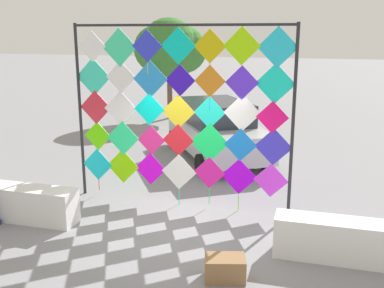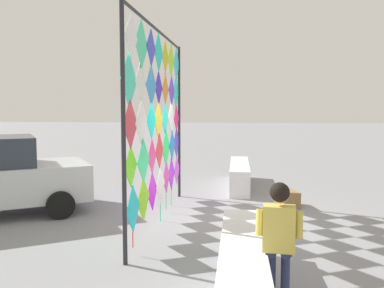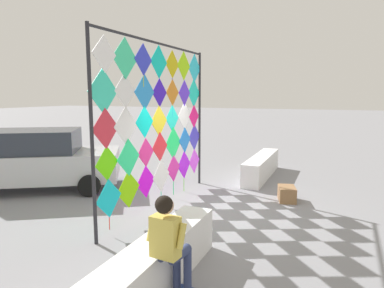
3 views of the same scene
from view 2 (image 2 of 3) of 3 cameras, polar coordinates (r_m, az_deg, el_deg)
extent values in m
plane|color=gray|center=(8.92, 4.04, -10.50)|extent=(120.00, 120.00, 0.00)
cube|color=white|center=(5.26, 7.11, -17.66)|extent=(3.47, 0.56, 0.72)
cube|color=white|center=(12.50, 6.70, -4.34)|extent=(3.47, 0.56, 0.72)
cylinder|color=#232328|center=(6.12, -9.63, 1.39)|extent=(0.07, 0.07, 4.01)
cylinder|color=#232328|center=(10.85, -1.82, 3.01)|extent=(0.07, 0.07, 4.01)
cylinder|color=#232328|center=(8.60, -4.73, 15.55)|extent=(4.87, 0.19, 0.06)
cube|color=#10C4D3|center=(6.68, -8.30, -9.03)|extent=(0.77, 0.03, 0.77)
cylinder|color=red|center=(6.82, -8.33, -13.21)|extent=(0.02, 0.02, 0.25)
cube|color=#80E106|center=(7.29, -6.85, -7.72)|extent=(0.81, 0.03, 0.81)
cube|color=#DF0BF3|center=(7.94, -5.59, -6.63)|extent=(0.76, 0.03, 0.76)
cube|color=white|center=(8.60, -4.45, -5.77)|extent=(0.82, 0.03, 0.82)
cylinder|color=#16E59A|center=(8.74, -4.49, -9.73)|extent=(0.02, 0.02, 0.41)
cube|color=#DE1C98|center=(9.27, -3.63, -4.71)|extent=(0.72, 0.03, 0.72)
cylinder|color=#16E561|center=(9.38, -3.68, -7.99)|extent=(0.02, 0.02, 0.37)
cube|color=#A908F6|center=(9.91, -2.90, -4.23)|extent=(0.79, 0.03, 0.79)
cylinder|color=#59E516|center=(10.03, -2.94, -7.54)|extent=(0.02, 0.02, 0.38)
cube|color=#D937F6|center=(10.58, -2.15, -3.72)|extent=(0.74, 0.03, 0.74)
cube|color=#5DE709|center=(6.57, -8.61, -3.16)|extent=(0.69, 0.03, 0.69)
cube|color=#25EA86|center=(7.20, -6.83, -2.40)|extent=(0.80, 0.03, 0.80)
cylinder|color=#E5167F|center=(7.30, -6.86, -7.04)|extent=(0.02, 0.02, 0.39)
cube|color=#F12889|center=(7.87, -5.63, -1.76)|extent=(0.67, 0.03, 0.67)
cube|color=red|center=(8.48, -4.60, -0.97)|extent=(0.73, 0.03, 0.73)
cylinder|color=#16E5D9|center=(8.55, -4.64, -4.34)|extent=(0.02, 0.02, 0.29)
cube|color=#17EF65|center=(9.18, -3.67, -0.54)|extent=(0.86, 0.04, 0.86)
cube|color=blue|center=(9.84, -2.81, -0.14)|extent=(0.71, 0.03, 0.71)
cube|color=#382FD1|center=(10.52, -2.19, 0.22)|extent=(0.79, 0.03, 0.79)
cube|color=red|center=(6.50, -8.66, 2.74)|extent=(0.79, 0.03, 0.79)
cylinder|color=#16E5D1|center=(6.55, -8.67, -2.60)|extent=(0.02, 0.02, 0.44)
cube|color=white|center=(7.11, -7.11, 2.95)|extent=(0.81, 0.03, 0.81)
cube|color=#07EDDF|center=(7.79, -5.72, 3.35)|extent=(0.72, 0.03, 0.72)
cube|color=yellow|center=(8.45, -4.73, 3.30)|extent=(0.76, 0.03, 0.76)
cylinder|color=#1633E5|center=(8.48, -4.77, -0.50)|extent=(0.02, 0.02, 0.37)
cube|color=#1AE5CF|center=(9.13, -3.81, 3.56)|extent=(0.70, 0.03, 0.70)
cube|color=white|center=(9.82, -2.91, 3.84)|extent=(0.79, 0.03, 0.79)
cube|color=#F90E72|center=(10.43, -2.21, 3.61)|extent=(0.68, 0.03, 0.68)
cylinder|color=#16E58D|center=(10.46, -2.25, 1.19)|extent=(0.02, 0.02, 0.21)
cube|color=#32DCB6|center=(6.49, -8.86, 8.88)|extent=(0.86, 0.04, 0.86)
cylinder|color=#E51644|center=(6.48, -8.87, 3.82)|extent=(0.02, 0.02, 0.28)
cube|color=white|center=(7.15, -7.25, 8.68)|extent=(0.71, 0.03, 0.71)
cube|color=#2693EC|center=(7.83, -5.75, 8.21)|extent=(0.81, 0.03, 0.81)
cube|color=#3412CD|center=(8.50, -4.71, 7.91)|extent=(0.68, 0.03, 0.68)
cube|color=orange|center=(9.14, -3.77, 7.75)|extent=(0.68, 0.03, 0.68)
cylinder|color=#167EE5|center=(9.13, -3.81, 4.74)|extent=(0.02, 0.02, 0.28)
cube|color=#5A2CF7|center=(9.80, -2.88, 7.51)|extent=(0.71, 0.03, 0.71)
cube|color=#15E8CF|center=(10.47, -2.29, 7.34)|extent=(0.82, 0.03, 0.82)
cylinder|color=red|center=(10.46, -2.33, 4.31)|extent=(0.02, 0.02, 0.29)
cube|color=white|center=(6.59, -8.56, 14.79)|extent=(0.69, 0.03, 0.69)
cube|color=#35DD99|center=(7.22, -7.12, 13.82)|extent=(0.84, 0.04, 0.84)
cube|color=#2A35D1|center=(7.85, -5.77, 13.36)|extent=(0.69, 0.03, 0.69)
cylinder|color=yellow|center=(7.80, -5.81, 9.93)|extent=(0.02, 0.02, 0.25)
cube|color=#09D3C1|center=(8.53, -4.72, 12.76)|extent=(0.78, 0.03, 0.78)
cube|color=#CEB709|center=(9.20, -3.78, 12.19)|extent=(0.70, 0.03, 0.70)
cylinder|color=#162FE5|center=(9.15, -3.82, 8.83)|extent=(0.02, 0.02, 0.38)
cube|color=#9FEC0A|center=(9.84, -2.97, 11.79)|extent=(0.78, 0.03, 0.78)
cube|color=#22CAE4|center=(10.54, -2.22, 11.23)|extent=(0.82, 0.03, 0.82)
cylinder|color=navy|center=(5.34, 13.00, -17.36)|extent=(0.11, 0.11, 0.72)
cylinder|color=navy|center=(5.02, 13.11, -14.09)|extent=(0.41, 0.17, 0.13)
cylinder|color=navy|center=(5.34, 11.09, -17.32)|extent=(0.11, 0.11, 0.72)
cylinder|color=navy|center=(5.02, 11.11, -14.05)|extent=(0.41, 0.17, 0.13)
cube|color=gold|center=(4.74, 12.15, -11.54)|extent=(0.24, 0.38, 0.52)
sphere|color=tan|center=(4.65, 12.24, -6.80)|extent=(0.22, 0.22, 0.22)
sphere|color=black|center=(4.62, 12.24, -6.67)|extent=(0.22, 0.22, 0.22)
cylinder|color=gold|center=(4.75, 14.88, -10.93)|extent=(0.19, 0.10, 0.31)
cylinder|color=gold|center=(4.75, 9.45, -10.83)|extent=(0.19, 0.10, 0.31)
cylinder|color=black|center=(11.22, -19.38, -5.97)|extent=(0.52, 0.64, 0.60)
cylinder|color=black|center=(9.33, -18.05, -8.14)|extent=(0.52, 0.64, 0.60)
cube|color=olive|center=(10.26, 13.31, -7.48)|extent=(0.72, 0.57, 0.38)
camera|label=1|loc=(13.58, 40.95, 9.94)|focal=42.11mm
camera|label=3|loc=(2.56, 74.18, 10.11)|focal=31.94mm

